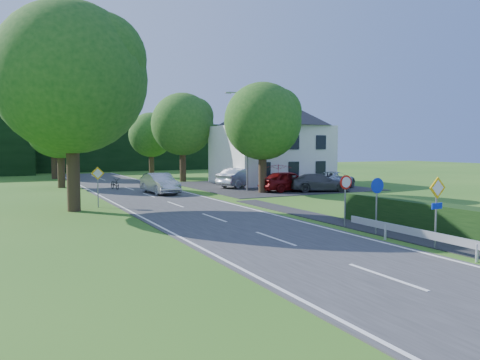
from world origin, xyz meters
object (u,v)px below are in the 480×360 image
moving_car (160,183)px  motorcycle (115,184)px  parasol (279,176)px  streetlight (246,136)px  parked_car_silver_a (243,178)px  parked_car_silver_b (333,180)px  parked_car_grey (319,183)px  parked_car_red (288,181)px

moving_car → motorcycle: moving_car is taller
moving_car → parasol: parasol is taller
streetlight → parked_car_silver_a: size_ratio=1.56×
moving_car → parasol: 10.65m
parked_car_silver_b → moving_car: bearing=50.5°
parked_car_silver_b → parasol: size_ratio=2.24×
moving_car → parked_car_grey: size_ratio=0.96×
motorcycle → parked_car_silver_b: size_ratio=0.34×
parked_car_silver_a → parasol: 3.20m
streetlight → parked_car_red: 4.96m
parked_car_red → parked_car_silver_a: 5.16m
parked_car_red → parked_car_silver_a: (-1.53, 4.93, 0.02)m
parked_car_grey → parasol: (-1.22, 4.20, 0.34)m
streetlight → parked_car_red: size_ratio=1.66×
streetlight → moving_car: size_ratio=1.70×
parked_car_silver_a → streetlight: bearing=135.7°
moving_car → parked_car_grey: 12.57m
moving_car → parked_car_silver_a: parked_car_silver_a is taller
motorcycle → parasol: size_ratio=0.76×
parked_car_silver_a → parked_car_grey: (3.68, -6.23, -0.13)m
moving_car → parasol: size_ratio=2.02×
motorcycle → moving_car: bearing=-73.8°
motorcycle → parasol: (12.97, -5.10, 0.58)m
moving_car → streetlight: bearing=-11.1°
parked_car_silver_a → parasol: parasol is taller
parked_car_red → parasol: bearing=-21.6°
streetlight → motorcycle: 11.73m
parked_car_silver_b → parasol: 4.67m
moving_car → parasol: bearing=-3.7°
streetlight → parked_car_red: bearing=-35.6°
streetlight → parked_car_grey: streetlight is taller
parked_car_silver_a → parked_car_silver_b: (6.25, -4.75, -0.11)m
streetlight → motorcycle: size_ratio=4.51×
parked_car_grey → parasol: bearing=35.6°
streetlight → parked_car_silver_a: bearing=67.1°
parked_car_red → parked_car_silver_b: 4.73m
motorcycle → parasol: parasol is taller
moving_car → parked_car_silver_b: bearing=-14.5°
parked_car_silver_a → parked_car_grey: bearing=-170.8°
parked_car_grey → parasol: size_ratio=2.10×
parasol → parked_car_silver_a: bearing=140.4°
moving_car → motorcycle: bearing=110.2°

